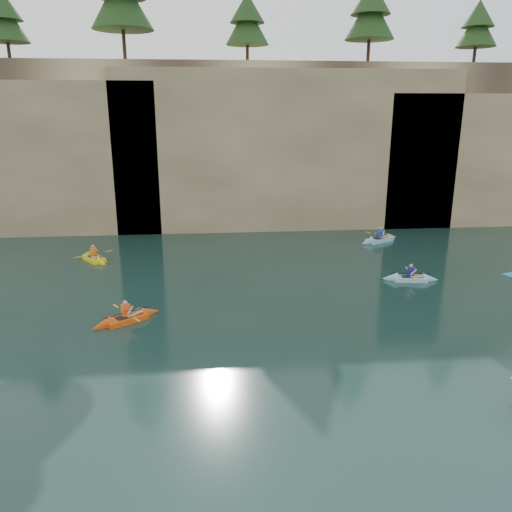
{
  "coord_description": "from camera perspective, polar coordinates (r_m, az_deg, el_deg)",
  "views": [
    {
      "loc": [
        -3.63,
        -12.94,
        8.29
      ],
      "look_at": [
        -1.93,
        5.11,
        3.0
      ],
      "focal_mm": 35.0,
      "sensor_mm": 36.0,
      "label": 1
    }
  ],
  "objects": [
    {
      "name": "cliff_slab_center",
      "position": [
        36.07,
        3.67,
        12.11
      ],
      "size": [
        24.0,
        2.4,
        11.4
      ],
      "primitive_type": "cube",
      "color": "tan",
      "rests_on": "ground"
    },
    {
      "name": "kayaker_yellow",
      "position": [
        30.11,
        -18.03,
        -0.25
      ],
      "size": [
        2.29,
        2.73,
        1.18
      ],
      "rotation": [
        0.0,
        0.0,
        -0.93
      ],
      "color": "yellow",
      "rests_on": "ground"
    },
    {
      "name": "sea_cave_east",
      "position": [
        37.94,
        15.83,
        6.49
      ],
      "size": [
        5.0,
        1.0,
        4.5
      ],
      "primitive_type": "cube",
      "color": "black",
      "rests_on": "ground"
    },
    {
      "name": "ground",
      "position": [
        15.79,
        9.08,
        -15.63
      ],
      "size": [
        160.0,
        160.0,
        0.0
      ],
      "primitive_type": "plane",
      "color": "black",
      "rests_on": "ground"
    },
    {
      "name": "cliff",
      "position": [
        43.15,
        -0.59,
        13.22
      ],
      "size": [
        70.0,
        16.0,
        12.0
      ],
      "primitive_type": "cube",
      "color": "tan",
      "rests_on": "ground"
    },
    {
      "name": "kayaker_ltblue_near",
      "position": [
        26.46,
        17.2,
        -2.43
      ],
      "size": [
        2.88,
        2.19,
        1.11
      ],
      "rotation": [
        0.0,
        0.0,
        -0.17
      ],
      "color": "#8ACEE7",
      "rests_on": "ground"
    },
    {
      "name": "kayaker_ltblue_mid",
      "position": [
        33.82,
        13.9,
        1.86
      ],
      "size": [
        3.24,
        2.25,
        1.25
      ],
      "rotation": [
        0.0,
        0.0,
        0.5
      ],
      "color": "#83BDDC",
      "rests_on": "ground"
    },
    {
      "name": "sea_cave_center",
      "position": [
        35.52,
        -5.93,
        5.32
      ],
      "size": [
        3.5,
        1.0,
        3.2
      ],
      "primitive_type": "cube",
      "color": "black",
      "rests_on": "ground"
    },
    {
      "name": "kayaker_orange",
      "position": [
        21.18,
        -14.59,
        -6.92
      ],
      "size": [
        2.86,
        2.3,
        1.14
      ],
      "rotation": [
        0.0,
        0.0,
        0.61
      ],
      "color": "#DB4D0D",
      "rests_on": "ground"
    }
  ]
}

